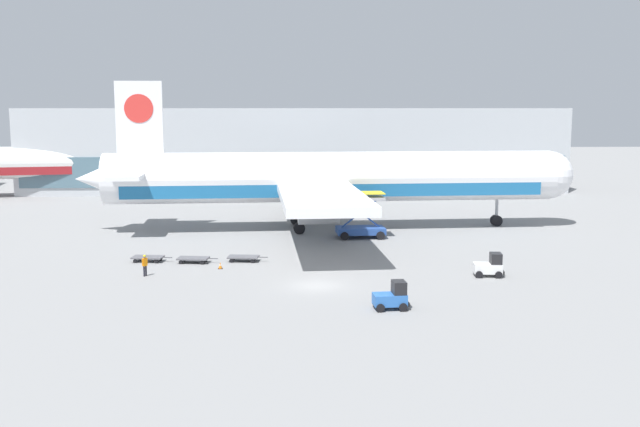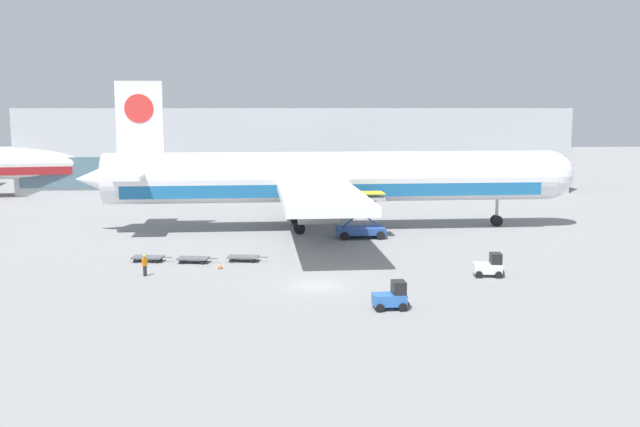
{
  "view_description": "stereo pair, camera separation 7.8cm",
  "coord_description": "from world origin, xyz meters",
  "px_view_note": "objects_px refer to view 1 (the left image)",
  "views": [
    {
      "loc": [
        -2.54,
        -55.19,
        13.99
      ],
      "look_at": [
        0.97,
        12.19,
        4.0
      ],
      "focal_mm": 40.0,
      "sensor_mm": 36.0,
      "label": 1
    },
    {
      "loc": [
        -2.46,
        -55.2,
        13.99
      ],
      "look_at": [
        0.97,
        12.19,
        4.0
      ],
      "focal_mm": 40.0,
      "sensor_mm": 36.0,
      "label": 2
    }
  ],
  "objects_px": {
    "baggage_tug_mid": "(392,297)",
    "baggage_dolly_third": "(243,257)",
    "airplane_main": "(326,179)",
    "scissor_lift_loader": "(361,220)",
    "traffic_cone_near": "(220,266)",
    "baggage_tug_foreground": "(490,266)",
    "baggage_dolly_second": "(193,259)",
    "ground_crew_near": "(145,263)",
    "baggage_dolly_lead": "(148,257)"
  },
  "relations": [
    {
      "from": "baggage_tug_mid",
      "to": "baggage_dolly_third",
      "type": "height_order",
      "value": "baggage_tug_mid"
    },
    {
      "from": "airplane_main",
      "to": "scissor_lift_loader",
      "type": "bearing_deg",
      "value": -62.84
    },
    {
      "from": "airplane_main",
      "to": "traffic_cone_near",
      "type": "xyz_separation_m",
      "value": [
        -10.58,
        -20.6,
        -5.56
      ]
    },
    {
      "from": "baggage_tug_foreground",
      "to": "baggage_tug_mid",
      "type": "distance_m",
      "value": 13.47
    },
    {
      "from": "scissor_lift_loader",
      "to": "baggage_dolly_second",
      "type": "xyz_separation_m",
      "value": [
        -16.65,
        -12.02,
        -1.53
      ]
    },
    {
      "from": "baggage_tug_foreground",
      "to": "baggage_dolly_third",
      "type": "height_order",
      "value": "baggage_tug_foreground"
    },
    {
      "from": "baggage_tug_mid",
      "to": "ground_crew_near",
      "type": "height_order",
      "value": "baggage_tug_mid"
    },
    {
      "from": "airplane_main",
      "to": "baggage_tug_mid",
      "type": "relative_size",
      "value": 22.81
    },
    {
      "from": "baggage_tug_mid",
      "to": "ground_crew_near",
      "type": "bearing_deg",
      "value": 146.47
    },
    {
      "from": "airplane_main",
      "to": "baggage_dolly_lead",
      "type": "height_order",
      "value": "airplane_main"
    },
    {
      "from": "airplane_main",
      "to": "traffic_cone_near",
      "type": "bearing_deg",
      "value": -119.64
    },
    {
      "from": "scissor_lift_loader",
      "to": "traffic_cone_near",
      "type": "bearing_deg",
      "value": -136.21
    },
    {
      "from": "baggage_tug_foreground",
      "to": "baggage_dolly_lead",
      "type": "height_order",
      "value": "baggage_tug_foreground"
    },
    {
      "from": "baggage_tug_foreground",
      "to": "traffic_cone_near",
      "type": "distance_m",
      "value": 23.23
    },
    {
      "from": "traffic_cone_near",
      "to": "baggage_tug_foreground",
      "type": "bearing_deg",
      "value": -10.02
    },
    {
      "from": "baggage_dolly_lead",
      "to": "baggage_dolly_third",
      "type": "distance_m",
      "value": 8.78
    },
    {
      "from": "baggage_dolly_second",
      "to": "ground_crew_near",
      "type": "xyz_separation_m",
      "value": [
        -3.4,
        -5.08,
        0.71
      ]
    },
    {
      "from": "scissor_lift_loader",
      "to": "baggage_dolly_second",
      "type": "height_order",
      "value": "scissor_lift_loader"
    },
    {
      "from": "ground_crew_near",
      "to": "traffic_cone_near",
      "type": "distance_m",
      "value": 6.61
    },
    {
      "from": "airplane_main",
      "to": "scissor_lift_loader",
      "type": "distance_m",
      "value": 7.93
    },
    {
      "from": "scissor_lift_loader",
      "to": "baggage_dolly_third",
      "type": "bearing_deg",
      "value": -138.6
    },
    {
      "from": "baggage_tug_foreground",
      "to": "scissor_lift_loader",
      "type": "bearing_deg",
      "value": 122.17
    },
    {
      "from": "ground_crew_near",
      "to": "scissor_lift_loader",
      "type": "bearing_deg",
      "value": -8.97
    },
    {
      "from": "baggage_dolly_second",
      "to": "traffic_cone_near",
      "type": "distance_m",
      "value": 3.72
    },
    {
      "from": "baggage_dolly_third",
      "to": "airplane_main",
      "type": "bearing_deg",
      "value": 71.62
    },
    {
      "from": "baggage_dolly_lead",
      "to": "traffic_cone_near",
      "type": "bearing_deg",
      "value": -17.69
    },
    {
      "from": "airplane_main",
      "to": "traffic_cone_near",
      "type": "relative_size",
      "value": 100.36
    },
    {
      "from": "baggage_tug_foreground",
      "to": "baggage_dolly_lead",
      "type": "bearing_deg",
      "value": 172.85
    },
    {
      "from": "airplane_main",
      "to": "ground_crew_near",
      "type": "bearing_deg",
      "value": -128.24
    },
    {
      "from": "airplane_main",
      "to": "scissor_lift_loader",
      "type": "xyz_separation_m",
      "value": [
        3.41,
        -5.99,
        -3.92
      ]
    },
    {
      "from": "ground_crew_near",
      "to": "traffic_cone_near",
      "type": "bearing_deg",
      "value": -27.09
    },
    {
      "from": "baggage_tug_mid",
      "to": "baggage_dolly_lead",
      "type": "bearing_deg",
      "value": 136.26
    },
    {
      "from": "airplane_main",
      "to": "baggage_dolly_second",
      "type": "xyz_separation_m",
      "value": [
        -13.24,
        -18.02,
        -5.45
      ]
    },
    {
      "from": "airplane_main",
      "to": "baggage_tug_foreground",
      "type": "relative_size",
      "value": 22.36
    },
    {
      "from": "baggage_tug_foreground",
      "to": "baggage_dolly_second",
      "type": "relative_size",
      "value": 0.69
    },
    {
      "from": "scissor_lift_loader",
      "to": "baggage_tug_mid",
      "type": "height_order",
      "value": "scissor_lift_loader"
    },
    {
      "from": "baggage_tug_foreground",
      "to": "baggage_dolly_third",
      "type": "distance_m",
      "value": 22.14
    },
    {
      "from": "airplane_main",
      "to": "baggage_tug_mid",
      "type": "distance_m",
      "value": 34.46
    },
    {
      "from": "scissor_lift_loader",
      "to": "baggage_tug_foreground",
      "type": "relative_size",
      "value": 2.05
    },
    {
      "from": "baggage_dolly_lead",
      "to": "scissor_lift_loader",
      "type": "bearing_deg",
      "value": 36.32
    },
    {
      "from": "baggage_dolly_third",
      "to": "scissor_lift_loader",
      "type": "bearing_deg",
      "value": 51.75
    },
    {
      "from": "baggage_tug_mid",
      "to": "baggage_dolly_second",
      "type": "bearing_deg",
      "value": 130.75
    },
    {
      "from": "baggage_dolly_third",
      "to": "ground_crew_near",
      "type": "relative_size",
      "value": 2.05
    },
    {
      "from": "baggage_tug_foreground",
      "to": "baggage_dolly_third",
      "type": "relative_size",
      "value": 0.69
    },
    {
      "from": "baggage_dolly_second",
      "to": "scissor_lift_loader",
      "type": "bearing_deg",
      "value": 43.71
    },
    {
      "from": "scissor_lift_loader",
      "to": "baggage_dolly_lead",
      "type": "bearing_deg",
      "value": -154.03
    },
    {
      "from": "ground_crew_near",
      "to": "traffic_cone_near",
      "type": "relative_size",
      "value": 3.18
    },
    {
      "from": "baggage_tug_foreground",
      "to": "baggage_dolly_second",
      "type": "distance_m",
      "value": 26.38
    },
    {
      "from": "airplane_main",
      "to": "baggage_tug_mid",
      "type": "bearing_deg",
      "value": -88.09
    },
    {
      "from": "baggage_dolly_second",
      "to": "ground_crew_near",
      "type": "height_order",
      "value": "ground_crew_near"
    }
  ]
}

